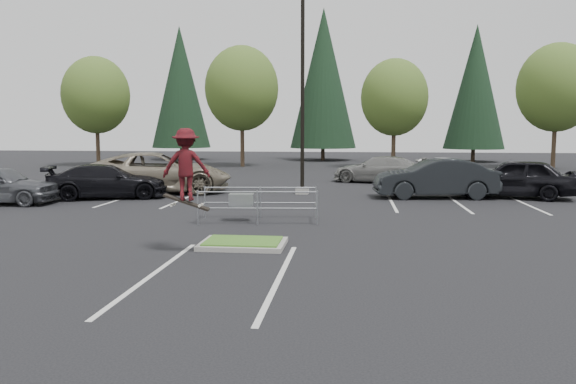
# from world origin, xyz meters

# --- Properties ---
(ground) EXTENTS (120.00, 120.00, 0.00)m
(ground) POSITION_xyz_m (0.00, 0.00, 0.00)
(ground) COLOR black
(ground) RESTS_ON ground
(grass_median) EXTENTS (2.20, 1.60, 0.16)m
(grass_median) POSITION_xyz_m (0.00, 0.00, 0.08)
(grass_median) COLOR gray
(grass_median) RESTS_ON ground
(stall_lines) EXTENTS (22.62, 17.60, 0.01)m
(stall_lines) POSITION_xyz_m (-1.35, 6.02, 0.00)
(stall_lines) COLOR silver
(stall_lines) RESTS_ON ground
(light_pole) EXTENTS (0.70, 0.60, 10.12)m
(light_pole) POSITION_xyz_m (0.50, 12.00, 4.56)
(light_pole) COLOR gray
(light_pole) RESTS_ON ground
(decid_a) EXTENTS (5.44, 5.44, 8.91)m
(decid_a) POSITION_xyz_m (-18.01, 30.03, 5.58)
(decid_a) COLOR #38281C
(decid_a) RESTS_ON ground
(decid_b) EXTENTS (5.89, 5.89, 9.64)m
(decid_b) POSITION_xyz_m (-6.01, 30.53, 6.04)
(decid_b) COLOR #38281C
(decid_b) RESTS_ON ground
(decid_c) EXTENTS (5.12, 5.12, 8.38)m
(decid_c) POSITION_xyz_m (5.99, 29.83, 5.25)
(decid_c) COLOR #38281C
(decid_c) RESTS_ON ground
(decid_d) EXTENTS (5.76, 5.76, 9.43)m
(decid_d) POSITION_xyz_m (17.99, 30.33, 5.91)
(decid_d) COLOR #38281C
(decid_d) RESTS_ON ground
(conif_a) EXTENTS (5.72, 5.72, 13.00)m
(conif_a) POSITION_xyz_m (-14.00, 40.00, 7.10)
(conif_a) COLOR #38281C
(conif_a) RESTS_ON ground
(conif_b) EXTENTS (6.38, 6.38, 14.50)m
(conif_b) POSITION_xyz_m (0.00, 40.50, 7.85)
(conif_b) COLOR #38281C
(conif_b) RESTS_ON ground
(conif_c) EXTENTS (5.50, 5.50, 12.50)m
(conif_c) POSITION_xyz_m (14.00, 39.50, 6.85)
(conif_c) COLOR #38281C
(conif_c) RESTS_ON ground
(cart_corral) EXTENTS (4.00, 1.75, 1.10)m
(cart_corral) POSITION_xyz_m (-0.68, 3.96, 0.69)
(cart_corral) COLOR #95989D
(cart_corral) RESTS_ON ground
(skateboarder) EXTENTS (1.22, 0.81, 2.02)m
(skateboarder) POSITION_xyz_m (-1.20, -1.00, 2.19)
(skateboarder) COLOR black
(skateboarder) RESTS_ON ground
(car_l_tan) EXTENTS (7.65, 5.09, 1.95)m
(car_l_tan) POSITION_xyz_m (-6.50, 11.50, 0.98)
(car_l_tan) COLOR gray
(car_l_tan) RESTS_ON ground
(car_l_black) EXTENTS (5.59, 3.64, 1.50)m
(car_l_black) POSITION_xyz_m (-8.00, 9.33, 0.75)
(car_l_black) COLOR black
(car_l_black) RESTS_ON ground
(car_r_charc) EXTENTS (5.47, 2.36, 1.75)m
(car_r_charc) POSITION_xyz_m (6.50, 11.11, 0.88)
(car_r_charc) COLOR black
(car_r_charc) RESTS_ON ground
(car_r_black) EXTENTS (5.55, 3.35, 1.77)m
(car_r_black) POSITION_xyz_m (10.00, 11.50, 0.88)
(car_r_black) COLOR black
(car_r_black) RESTS_ON ground
(car_far_silver) EXTENTS (5.58, 3.57, 1.50)m
(car_far_silver) POSITION_xyz_m (4.42, 18.00, 0.75)
(car_far_silver) COLOR gray
(car_far_silver) RESTS_ON ground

